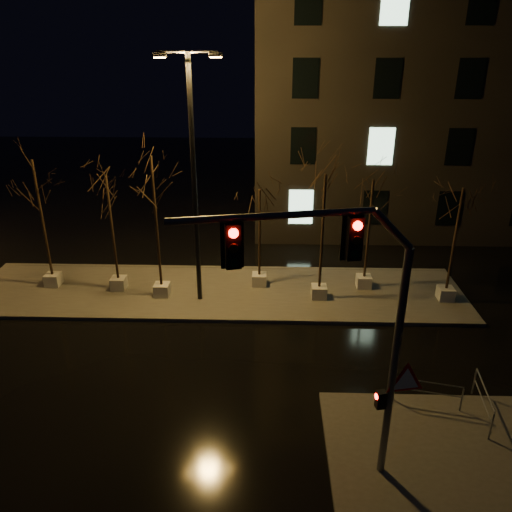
{
  "coord_description": "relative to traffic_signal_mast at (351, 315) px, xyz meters",
  "views": [
    {
      "loc": [
        2.37,
        -13.97,
        10.53
      ],
      "look_at": [
        1.81,
        3.83,
        2.8
      ],
      "focal_mm": 35.0,
      "sensor_mm": 36.0,
      "label": 1
    }
  ],
  "objects": [
    {
      "name": "ground",
      "position": [
        -4.18,
        4.31,
        -4.93
      ],
      "size": [
        90.0,
        90.0,
        0.0
      ],
      "primitive_type": "plane",
      "color": "black",
      "rests_on": "ground"
    },
    {
      "name": "median",
      "position": [
        -4.18,
        10.31,
        -4.85
      ],
      "size": [
        22.0,
        5.0,
        0.15
      ],
      "primitive_type": "cube",
      "color": "#46443F",
      "rests_on": "ground"
    },
    {
      "name": "sidewalk_corner",
      "position": [
        3.32,
        0.81,
        -4.85
      ],
      "size": [
        7.0,
        5.0,
        0.15
      ],
      "primitive_type": "cube",
      "color": "#46443F",
      "rests_on": "ground"
    },
    {
      "name": "building",
      "position": [
        9.82,
        22.31,
        2.57
      ],
      "size": [
        25.0,
        12.0,
        15.0
      ],
      "primitive_type": "cube",
      "color": "black",
      "rests_on": "ground"
    },
    {
      "name": "tree_0",
      "position": [
        -11.78,
        10.62,
        -0.25
      ],
      "size": [
        1.8,
        1.8,
        5.97
      ],
      "color": "#BBB9AF",
      "rests_on": "median"
    },
    {
      "name": "tree_1",
      "position": [
        -8.66,
        10.34,
        -0.72
      ],
      "size": [
        1.8,
        1.8,
        5.35
      ],
      "color": "#BBB9AF",
      "rests_on": "median"
    },
    {
      "name": "tree_2",
      "position": [
        -6.57,
        9.75,
        0.04
      ],
      "size": [
        1.8,
        1.8,
        6.36
      ],
      "color": "#BBB9AF",
      "rests_on": "median"
    },
    {
      "name": "tree_3",
      "position": [
        -2.3,
        10.91,
        -1.24
      ],
      "size": [
        1.8,
        1.8,
        4.66
      ],
      "color": "#BBB9AF",
      "rests_on": "median"
    },
    {
      "name": "tree_4",
      "position": [
        0.34,
        9.78,
        -0.48
      ],
      "size": [
        1.8,
        1.8,
        5.66
      ],
      "color": "#BBB9AF",
      "rests_on": "median"
    },
    {
      "name": "tree_5",
      "position": [
        2.46,
        10.84,
        -0.86
      ],
      "size": [
        1.8,
        1.8,
        5.16
      ],
      "color": "#BBB9AF",
      "rests_on": "median"
    },
    {
      "name": "tree_6",
      "position": [
        5.82,
        9.78,
        -0.89
      ],
      "size": [
        1.8,
        1.8,
        5.12
      ],
      "color": "#BBB9AF",
      "rests_on": "median"
    },
    {
      "name": "traffic_signal_mast",
      "position": [
        0.0,
        0.0,
        0.0
      ],
      "size": [
        5.87,
        1.21,
        7.27
      ],
      "rotation": [
        0.0,
        0.0,
        0.2
      ],
      "color": "#595C61",
      "rests_on": "sidewalk_corner"
    },
    {
      "name": "streetlight_main",
      "position": [
        -4.86,
        9.5,
        1.02
      ],
      "size": [
        2.51,
        0.73,
        10.05
      ],
      "rotation": [
        0.0,
        0.0,
        0.18
      ],
      "color": "black",
      "rests_on": "median"
    },
    {
      "name": "guard_rail_a",
      "position": [
        3.05,
        2.81,
        -4.21
      ],
      "size": [
        1.98,
        0.48,
        0.88
      ],
      "rotation": [
        0.0,
        0.0,
        -0.22
      ],
      "color": "#595C61",
      "rests_on": "sidewalk_corner"
    },
    {
      "name": "guard_rail_b",
      "position": [
        4.56,
        2.42,
        -4.15
      ],
      "size": [
        0.3,
        2.05,
        0.98
      ],
      "rotation": [
        0.0,
        0.0,
        1.44
      ],
      "color": "#595C61",
      "rests_on": "sidewalk_corner"
    }
  ]
}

